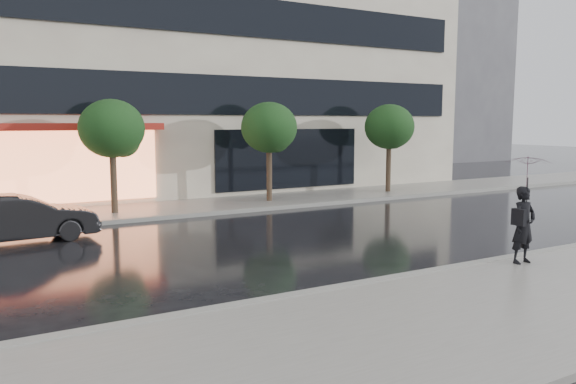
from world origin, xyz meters
TOP-DOWN VIEW (x-y plane):
  - ground at (0.00, 0.00)m, footprint 120.00×120.00m
  - sidewalk_near at (0.00, -3.25)m, footprint 60.00×4.50m
  - sidewalk_far at (0.00, 10.25)m, footprint 60.00×3.50m
  - curb_near at (0.00, -1.00)m, footprint 60.00×0.25m
  - curb_far at (0.00, 8.50)m, footprint 60.00×0.25m
  - bg_building_right at (26.00, 28.00)m, footprint 12.00×12.00m
  - tree_mid_west at (-2.94, 10.03)m, footprint 2.20×2.20m
  - tree_mid_east at (3.06, 10.03)m, footprint 2.20×2.20m
  - tree_far_east at (9.06, 10.03)m, footprint 2.20×2.20m
  - parked_car at (-6.13, 6.93)m, footprint 3.99×1.62m
  - pedestrian_with_umbrella at (3.36, -1.50)m, footprint 0.93×0.95m

SIDE VIEW (x-z plane):
  - ground at x=0.00m, z-range 0.00..0.00m
  - sidewalk_near at x=0.00m, z-range 0.00..0.12m
  - sidewalk_far at x=0.00m, z-range 0.00..0.12m
  - curb_near at x=0.00m, z-range 0.00..0.14m
  - curb_far at x=0.00m, z-range 0.00..0.14m
  - parked_car at x=-6.13m, z-range 0.00..1.29m
  - pedestrian_with_umbrella at x=3.36m, z-range 0.48..2.87m
  - tree_mid_west at x=-2.94m, z-range 0.93..4.92m
  - tree_mid_east at x=3.06m, z-range 0.93..4.92m
  - tree_far_east at x=9.06m, z-range 0.93..4.92m
  - bg_building_right at x=26.00m, z-range 0.00..16.00m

